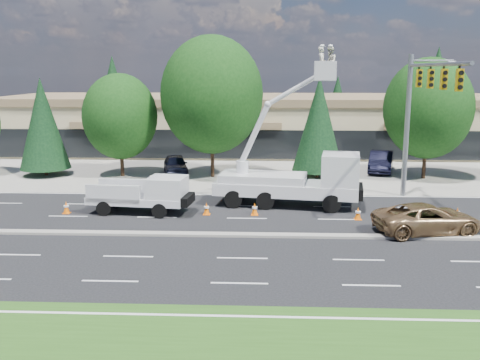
{
  "coord_description": "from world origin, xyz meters",
  "views": [
    {
      "loc": [
        0.85,
        -25.18,
        7.95
      ],
      "look_at": [
        -0.33,
        2.02,
        2.4
      ],
      "focal_mm": 40.0,
      "sensor_mm": 36.0,
      "label": 1
    }
  ],
  "objects_px": {
    "signal_mast": "(419,104)",
    "bucket_truck": "(298,174)",
    "minivan": "(428,219)",
    "utility_pickup": "(145,198)"
  },
  "relations": [
    {
      "from": "signal_mast",
      "to": "utility_pickup",
      "type": "relative_size",
      "value": 1.77
    },
    {
      "from": "signal_mast",
      "to": "utility_pickup",
      "type": "distance_m",
      "value": 16.96
    },
    {
      "from": "signal_mast",
      "to": "minivan",
      "type": "relative_size",
      "value": 1.9
    },
    {
      "from": "utility_pickup",
      "to": "minivan",
      "type": "bearing_deg",
      "value": -5.48
    },
    {
      "from": "signal_mast",
      "to": "utility_pickup",
      "type": "bearing_deg",
      "value": -169.68
    },
    {
      "from": "bucket_truck",
      "to": "minivan",
      "type": "relative_size",
      "value": 1.77
    },
    {
      "from": "bucket_truck",
      "to": "minivan",
      "type": "distance_m",
      "value": 8.12
    },
    {
      "from": "utility_pickup",
      "to": "bucket_truck",
      "type": "distance_m",
      "value": 9.1
    },
    {
      "from": "signal_mast",
      "to": "bucket_truck",
      "type": "height_order",
      "value": "bucket_truck"
    },
    {
      "from": "bucket_truck",
      "to": "signal_mast",
      "type": "bearing_deg",
      "value": 16.56
    }
  ]
}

